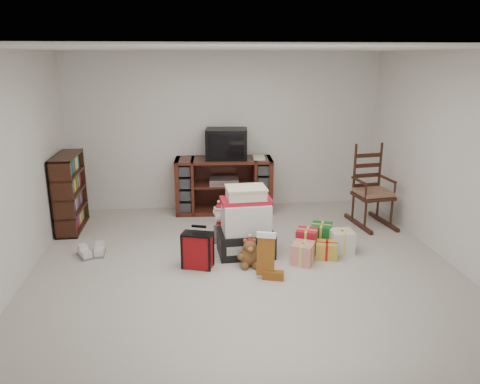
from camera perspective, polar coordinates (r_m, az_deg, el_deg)
name	(u,v)px	position (r m, az deg, el deg)	size (l,w,h in m)	color
room	(245,167)	(5.17, 0.64, 3.07)	(5.01, 5.01, 2.51)	beige
tv_stand	(224,185)	(7.48, -1.97, 0.84)	(1.56, 0.64, 0.87)	#4D1A16
bookshelf	(70,194)	(7.13, -20.05, -0.19)	(0.30, 0.90, 1.10)	#33180D
rocking_chair	(371,196)	(7.21, 15.70, -0.50)	(0.60, 0.88, 1.24)	#33180D
gift_pile	(246,226)	(5.87, 0.72, -4.15)	(0.71, 0.53, 0.86)	black
red_suitcase	(198,250)	(5.58, -5.19, -7.10)	(0.37, 0.27, 0.51)	maroon
stocking	(266,255)	(5.31, 3.17, -7.69)	(0.25, 0.11, 0.55)	#0D7619
teddy_bear	(249,254)	(5.63, 1.17, -7.56)	(0.23, 0.21, 0.35)	brown
santa_figurine	(255,230)	(6.17, 1.87, -4.68)	(0.29, 0.27, 0.58)	#A6111F
mrs_claus_figurine	(219,228)	(6.25, -2.59, -4.36)	(0.29, 0.27, 0.59)	#A6111F
sneaker_pair	(92,252)	(6.23, -17.57, -6.99)	(0.37, 0.31, 0.10)	silver
gift_cluster	(322,244)	(6.06, 9.93, -6.31)	(0.75, 0.85, 0.26)	red
crt_television	(227,144)	(7.35, -1.65, 5.91)	(0.68, 0.53, 0.47)	black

